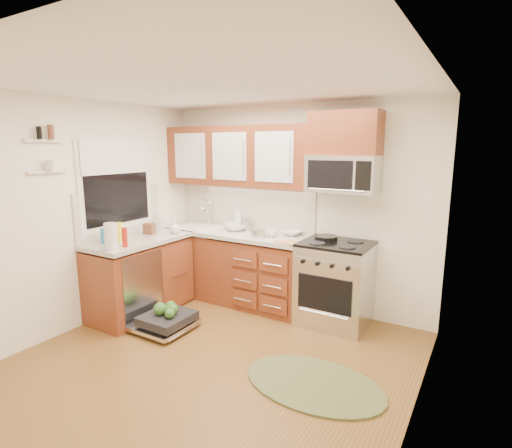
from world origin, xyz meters
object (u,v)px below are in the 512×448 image
Objects in this scene: skillet at (326,238)px; paper_towel_roll at (111,237)px; cup at (272,233)px; sink at (199,236)px; range at (335,283)px; cutting_board at (287,242)px; stock_pot at (258,233)px; bowl_b at (236,227)px; rug at (314,384)px; microwave at (343,174)px; bowl_a at (292,233)px; dishwasher at (165,321)px; upper_cabinets at (237,156)px.

paper_towel_roll is (-1.79, -1.51, 0.10)m from skillet.
paper_towel_roll is 2.28× the size of cup.
sink is at bearing -177.91° from skillet.
paper_towel_roll is (-1.93, -1.45, 0.60)m from range.
range is at bearing 22.78° from cutting_board.
stock_pot reaches higher than cutting_board.
skillet is at bearing 40.11° from paper_towel_roll.
sink is 1.80m from skillet.
cup is (0.59, -0.10, 0.00)m from bowl_b.
paper_towel_roll reaches higher than cup.
skillet is 2.02× the size of cup.
cup is (0.13, 0.10, -0.00)m from stock_pot.
stock_pot reaches higher than rug.
sink is 2.40× the size of skillet.
stock_pot is at bearing -165.35° from microwave.
range is at bearing -21.11° from skillet.
microwave is (0.00, 0.12, 1.23)m from range.
skillet reaches higher than rug.
paper_towel_roll reaches higher than cutting_board.
sink is 2.72× the size of bowl_a.
microwave is 5.94× the size of cup.
range is at bearing 36.27° from dishwasher.
skillet is at bearing -13.17° from bowl_a.
upper_cabinets is at bearing 71.78° from paper_towel_roll.
upper_cabinets is 1.42m from microwave.
upper_cabinets is 11.59× the size of stock_pot.
cutting_board is at bearing -7.96° from sink.
cutting_board is at bearing -70.61° from bowl_a.
microwave is at bearing 39.07° from dishwasher.
bowl_a is at bearing 51.33° from paper_towel_roll.
range is at bearing 102.74° from rug.
upper_cabinets is 1.55m from skillet.
bowl_b is at bearing -172.85° from bowl_a.
skillet is at bearing -4.07° from upper_cabinets.
cup is (-0.66, -0.08, 0.00)m from skillet.
stock_pot is 0.45m from cutting_board.
cutting_board is 1.90m from paper_towel_roll.
rug is at bearing -57.27° from bowl_a.
microwave is at bearing -4.51° from bowl_a.
range is 1.37m from rug.
stock_pot is at bearing 53.17° from paper_towel_roll.
bowl_b is 0.59m from cup.
skillet is at bearing 108.03° from rug.
bowl_b reaches higher than skillet.
sink is 1.01m from stock_pot.
cutting_board is at bearing 40.93° from paper_towel_roll.
range is 0.81m from bowl_a.
skillet is at bearing 6.71° from cup.
sink is 1.38m from dishwasher.
microwave is at bearing 14.65° from stock_pot.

